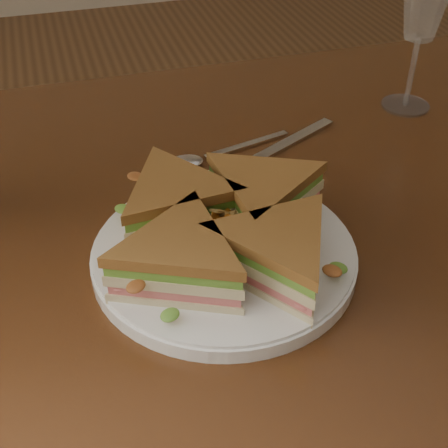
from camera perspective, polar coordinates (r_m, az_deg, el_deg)
The scene contains 7 objects.
table at distance 0.81m, azimuth 1.91°, elevation -3.60°, with size 1.20×0.80×0.75m.
plate at distance 0.66m, azimuth -0.00°, elevation -2.88°, with size 0.28×0.28×0.02m, color white.
sandwich_wedges at distance 0.64m, azimuth -0.00°, elevation -0.36°, with size 0.32×0.32×0.06m.
crisps_mound at distance 0.64m, azimuth 0.00°, elevation -0.64°, with size 0.09×0.09×0.05m, color #B35F17, non-canonical shape.
spoon at distance 0.82m, azimuth -2.14°, elevation 6.02°, with size 0.18×0.06×0.01m.
knife at distance 0.85m, azimuth 4.71°, elevation 6.77°, with size 0.20×0.11×0.00m.
wine_glass at distance 0.94m, azimuth 17.95°, elevation 18.74°, with size 0.08×0.08×0.22m.
Camera 1 is at (-0.20, -0.58, 1.19)m, focal length 50.00 mm.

